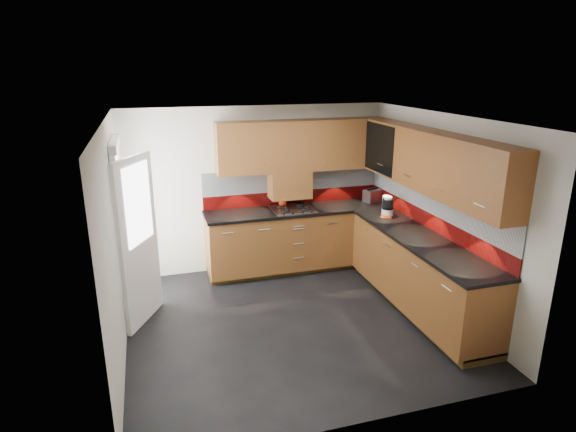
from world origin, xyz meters
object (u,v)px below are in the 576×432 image
object	(u,v)px
toaster	(373,196)
food_processor	(388,207)
utensil_pot	(282,200)
gas_hob	(293,209)

from	to	relation	value
toaster	food_processor	xyz separation A→B (m)	(-0.11, -0.70, 0.03)
utensil_pot	gas_hob	bearing A→B (deg)	-65.82
gas_hob	utensil_pot	distance (m)	0.25
gas_hob	utensil_pot	bearing A→B (deg)	114.18
utensil_pot	food_processor	size ratio (longest dim) A/B	1.50
gas_hob	toaster	world-z (taller)	toaster
gas_hob	food_processor	distance (m)	1.34
toaster	food_processor	size ratio (longest dim) A/B	1.18
utensil_pot	food_processor	world-z (taller)	utensil_pot
gas_hob	toaster	bearing A→B (deg)	3.28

